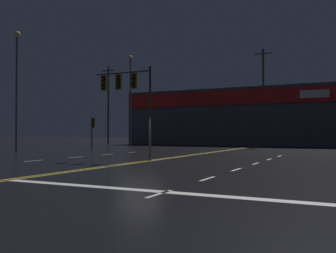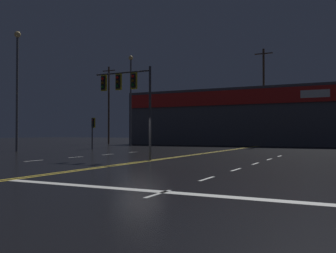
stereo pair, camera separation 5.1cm
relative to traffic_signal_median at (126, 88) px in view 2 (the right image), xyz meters
The scene contains 8 objects.
ground_plane 4.88m from the traffic_signal_median, 38.92° to the right, with size 200.00×200.00×0.00m, color black.
road_markings 6.24m from the traffic_signal_median, 47.24° to the right, with size 17.56×60.00×0.01m.
traffic_signal_median is the anchor object (origin of this frame).
traffic_signal_corner_northwest 15.65m from the traffic_signal_median, 134.82° to the left, with size 0.42×0.36×3.12m.
streetlight_median_approach 15.30m from the traffic_signal_median, 162.05° to the left, with size 0.56×0.56×10.63m.
streetlight_far_left 23.91m from the traffic_signal_median, 121.27° to the left, with size 0.56×0.56×11.21m.
building_backdrop 32.38m from the traffic_signal_median, 86.81° to the left, with size 37.61×10.23×7.47m.
utility_pole_row 27.77m from the traffic_signal_median, 85.34° to the left, with size 47.37×0.26×12.08m.
Camera 2 is at (10.42, -17.56, 1.56)m, focal length 40.00 mm.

